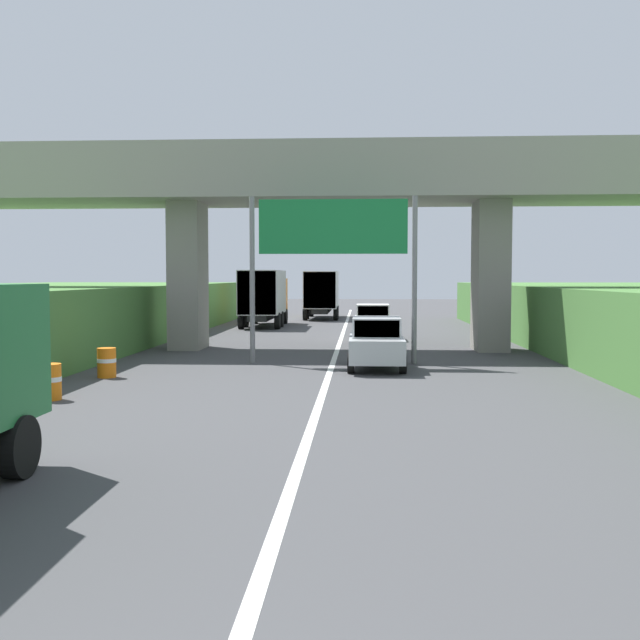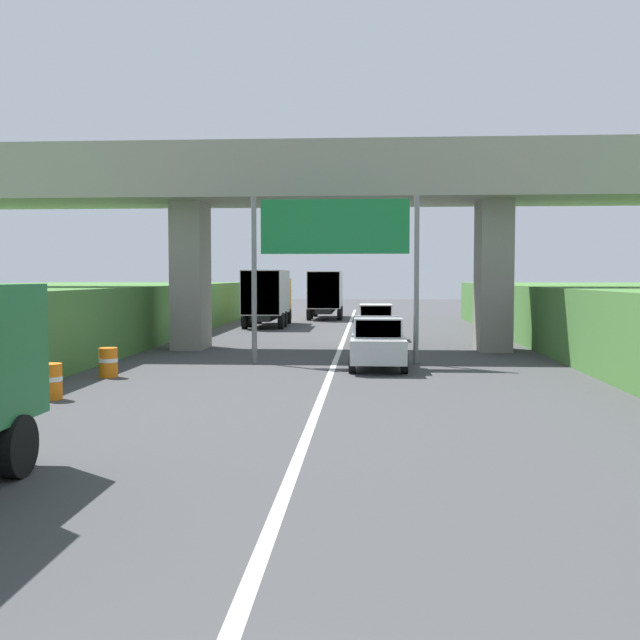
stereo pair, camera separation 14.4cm
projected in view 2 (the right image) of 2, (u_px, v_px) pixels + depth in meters
The scene contains 9 objects.
lane_centre_stripe at pixel (334, 366), 25.52m from camera, with size 0.20×86.69×0.01m, color white.
overpass_bridge at pixel (340, 197), 30.97m from camera, with size 40.00×4.80×8.35m.
overhead_highway_sign at pixel (335, 239), 26.05m from camera, with size 5.88×0.18×5.85m.
truck_orange at pixel (268, 295), 45.72m from camera, with size 2.44×7.30×3.44m.
truck_yellow at pixel (326, 292), 54.35m from camera, with size 2.44×7.30×3.44m.
car_silver at pixel (378, 343), 24.71m from camera, with size 1.86×4.10×1.72m.
car_white at pixel (376, 322), 36.28m from camera, with size 1.86×4.10×1.72m.
construction_barrel_2 at pixel (51, 381), 18.50m from camera, with size 0.57×0.57×0.90m.
construction_barrel_3 at pixel (108, 362), 22.62m from camera, with size 0.57×0.57×0.90m.
Camera 2 is at (1.16, -2.02, 3.05)m, focal length 41.87 mm.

